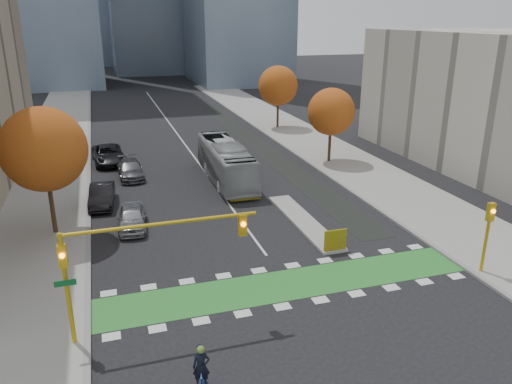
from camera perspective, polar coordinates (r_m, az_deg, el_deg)
ground at (r=25.41m, az=4.89°, el=-12.10°), size 300.00×300.00×0.00m
sidewalk_west at (r=42.37m, az=-23.27°, el=-0.32°), size 7.00×120.00×0.15m
sidewalk_east at (r=47.46m, az=10.98°, el=2.97°), size 7.00×120.00×0.15m
curb_west at (r=42.09m, az=-18.56°, el=0.15°), size 0.30×120.00×0.16m
curb_east at (r=45.94m, az=7.12°, el=2.63°), size 0.30×120.00×0.16m
bike_crossing at (r=26.60m, az=3.66°, el=-10.49°), size 20.00×3.00×0.01m
centre_line at (r=61.97m, az=-9.20°, el=6.87°), size 0.15×70.00×0.01m
bike_lane_paint at (r=54.08m, az=0.33°, el=5.28°), size 2.50×50.00×0.01m
median_island at (r=34.16m, az=5.46°, el=-3.34°), size 1.60×10.00×0.16m
hazard_board at (r=29.90m, az=9.05°, el=-5.45°), size 1.40×0.12×1.30m
tree_west at (r=33.04m, az=-23.09°, el=4.50°), size 5.20×5.20×8.22m
tree_east_near at (r=47.42m, az=8.59°, el=9.05°), size 4.40×4.40×7.08m
tree_east_far at (r=62.14m, az=2.54°, el=12.04°), size 4.80×4.80×7.65m
traffic_signal_west at (r=21.52m, az=-14.34°, el=-6.61°), size 8.53×0.56×5.20m
traffic_signal_east at (r=29.13m, az=25.01°, el=-3.67°), size 0.35×0.43×4.10m
cyclist at (r=19.50m, az=-6.20°, el=-20.63°), size 1.10×2.05×2.25m
bus at (r=42.35m, az=-3.48°, el=3.51°), size 2.97×11.86×3.29m
parked_car_a at (r=33.86m, az=-13.98°, el=-2.84°), size 2.19×4.56×1.50m
parked_car_b at (r=38.52m, az=-17.21°, el=-0.36°), size 2.05×4.86×1.56m
parked_car_c at (r=44.60m, az=-14.16°, el=2.54°), size 2.14×5.07×1.46m
parked_car_d at (r=49.56m, az=-16.50°, el=4.13°), size 3.24×6.21×1.67m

